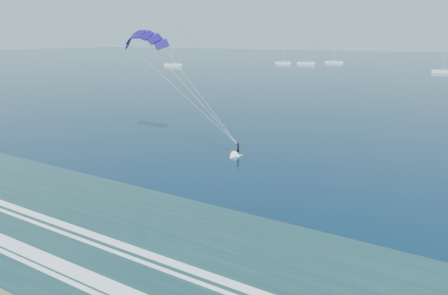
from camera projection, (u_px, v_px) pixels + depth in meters
kitesurfer_rig at (186, 87)px, 50.79m from camera, size 18.21×5.07×16.48m
sailboat_0 at (173, 65)px, 206.80m from camera, size 9.89×2.40×13.28m
sailboat_1 at (306, 63)px, 221.13m from camera, size 9.57×2.40×13.02m
sailboat_2 at (334, 62)px, 229.36m from camera, size 9.68×2.40×12.92m
sailboat_3 at (443, 71)px, 167.48m from camera, size 8.15×2.40×11.38m
sailboat_7 at (283, 63)px, 222.92m from camera, size 8.41×2.40×10.80m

